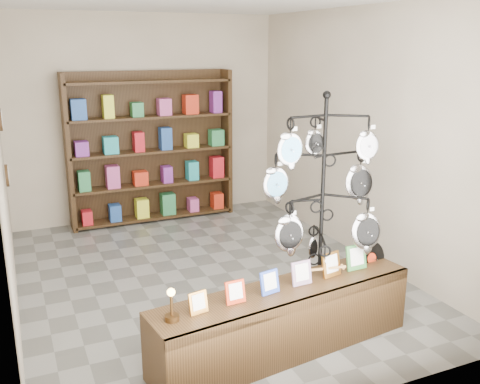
% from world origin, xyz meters
% --- Properties ---
extents(ground, '(5.00, 5.00, 0.00)m').
position_xyz_m(ground, '(0.00, 0.00, 0.00)').
color(ground, slate).
rests_on(ground, ground).
extents(room_envelope, '(5.00, 5.00, 5.00)m').
position_xyz_m(room_envelope, '(0.00, 0.00, 1.85)').
color(room_envelope, '#C4B49E').
rests_on(room_envelope, ground).
extents(display_tree, '(1.15, 1.11, 2.18)m').
position_xyz_m(display_tree, '(0.60, -1.39, 1.26)').
color(display_tree, black).
rests_on(display_tree, ground).
extents(front_shelf, '(2.43, 0.79, 0.85)m').
position_xyz_m(front_shelf, '(0.07, -1.72, 0.30)').
color(front_shelf, black).
rests_on(front_shelf, ground).
extents(back_shelving, '(2.42, 0.36, 2.20)m').
position_xyz_m(back_shelving, '(0.00, 2.30, 1.03)').
color(back_shelving, black).
rests_on(back_shelving, ground).
extents(wall_clocks, '(0.03, 0.24, 0.84)m').
position_xyz_m(wall_clocks, '(-1.97, 0.80, 1.50)').
color(wall_clocks, black).
rests_on(wall_clocks, ground).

